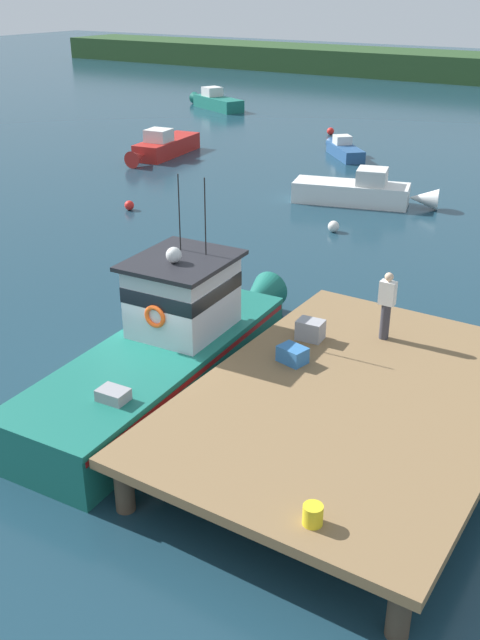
{
  "coord_description": "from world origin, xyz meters",
  "views": [
    {
      "loc": [
        9.56,
        -11.78,
        8.72
      ],
      "look_at": [
        1.2,
        1.35,
        1.4
      ],
      "focal_mm": 40.49,
      "sensor_mm": 36.0,
      "label": 1
    }
  ],
  "objects": [
    {
      "name": "mooring_buoy_channel_marker",
      "position": [
        -1.65,
        12.51,
        0.22
      ],
      "size": [
        0.43,
        0.43,
        0.43
      ],
      "primitive_type": "sphere",
      "color": "silver",
      "rests_on": "ground"
    },
    {
      "name": "mooring_buoy_spare_mooring",
      "position": [
        -10.3,
        29.99,
        0.22
      ],
      "size": [
        0.45,
        0.45,
        0.45
      ],
      "primitive_type": "sphere",
      "color": "red",
      "rests_on": "ground"
    },
    {
      "name": "bait_bucket",
      "position": [
        5.84,
        -3.89,
        1.37
      ],
      "size": [
        0.32,
        0.32,
        0.34
      ],
      "primitive_type": "cylinder",
      "color": "yellow",
      "rests_on": "dock"
    },
    {
      "name": "moored_boat_near_channel",
      "position": [
        -2.36,
        16.63,
        0.54
      ],
      "size": [
        6.23,
        2.82,
        1.56
      ],
      "color": "white",
      "rests_on": "ground"
    },
    {
      "name": "moored_boat_far_left",
      "position": [
        -15.34,
        19.49,
        0.53
      ],
      "size": [
        2.14,
        6.14,
        1.54
      ],
      "color": "red",
      "rests_on": "ground"
    },
    {
      "name": "ground_plane",
      "position": [
        0.0,
        0.0,
        0.0
      ],
      "size": [
        200.0,
        200.0,
        0.0
      ],
      "primitive_type": "plane",
      "color": "#193847"
    },
    {
      "name": "deckhand_by_the_boat",
      "position": [
        4.32,
        2.67,
        2.06
      ],
      "size": [
        0.36,
        0.22,
        1.63
      ],
      "color": "#383842",
      "rests_on": "dock"
    },
    {
      "name": "dock",
      "position": [
        4.8,
        0.0,
        1.07
      ],
      "size": [
        6.0,
        9.0,
        1.2
      ],
      "color": "#4C3D2D",
      "rests_on": "ground"
    },
    {
      "name": "crate_single_by_cleat",
      "position": [
        3.09,
        0.51,
        1.38
      ],
      "size": [
        0.68,
        0.56,
        0.36
      ],
      "primitive_type": "cube",
      "rotation": [
        0.0,
        0.0,
        -0.22
      ],
      "color": "#3370B2",
      "rests_on": "dock"
    },
    {
      "name": "moored_boat_mid_harbor",
      "position": [
        -22.18,
        34.6,
        0.53
      ],
      "size": [
        5.98,
        3.57,
        1.53
      ],
      "color": "#196B5B",
      "rests_on": "ground"
    },
    {
      "name": "moored_boat_off_the_point",
      "position": [
        -6.99,
        24.8,
        0.37
      ],
      "size": [
        3.55,
        3.63,
        1.08
      ],
      "color": "#285184",
      "rests_on": "ground"
    },
    {
      "name": "main_fishing_boat",
      "position": [
        0.17,
        -0.09,
        1.01
      ],
      "size": [
        3.03,
        9.89,
        4.8
      ],
      "color": "#196B5B",
      "rests_on": "ground"
    },
    {
      "name": "crate_stack_near_edge",
      "position": [
        2.9,
        1.71,
        1.43
      ],
      "size": [
        0.63,
        0.48,
        0.47
      ],
      "primitive_type": "cube",
      "rotation": [
        0.0,
        0.0,
        0.08
      ],
      "color": "#9E9EA3",
      "rests_on": "dock"
    },
    {
      "name": "mooring_buoy_inshore",
      "position": [
        -10.18,
        10.55,
        0.2
      ],
      "size": [
        0.4,
        0.4,
        0.4
      ],
      "primitive_type": "sphere",
      "color": "red",
      "rests_on": "ground"
    }
  ]
}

